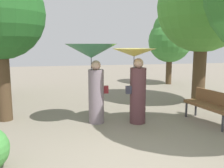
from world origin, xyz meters
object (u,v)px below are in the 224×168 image
Objects in this scene: person_right at (136,75)px; tree_far_back at (170,37)px; person_left at (93,64)px; park_bench at (211,104)px.

person_right is 6.95m from tree_far_back.
person_left is 3.30m from park_bench.
tree_far_back is at bearing 155.15° from park_bench.
tree_far_back is (1.67, 6.21, 1.90)m from park_bench.
tree_far_back is at bearing -40.31° from person_right.
park_bench is 0.42× the size of tree_far_back.
person_right reaches higher than park_bench.
park_bench is at bearing -110.08° from person_left.
park_bench is 6.71m from tree_far_back.
person_left is at bearing -130.25° from tree_far_back.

